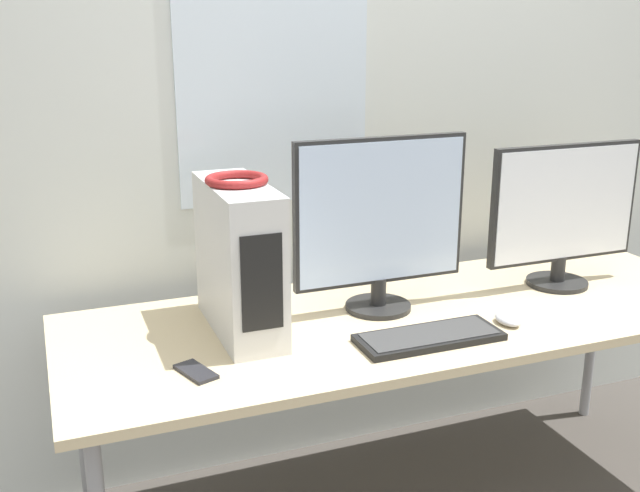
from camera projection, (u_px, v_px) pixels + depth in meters
wall_back at (350, 95)px, 2.63m from camera, size 8.00×0.07×2.70m
desk at (413, 325)px, 2.36m from camera, size 2.18×0.78×0.72m
pc_tower at (239, 259)px, 2.16m from camera, size 0.16×0.45×0.44m
headphones at (237, 180)px, 2.09m from camera, size 0.18×0.18×0.02m
monitor_main at (380, 221)px, 2.29m from camera, size 0.56×0.21×0.55m
monitor_right_near at (564, 212)px, 2.52m from camera, size 0.57×0.21×0.49m
keyboard at (429, 337)px, 2.14m from camera, size 0.42×0.16×0.02m
mouse at (508, 319)px, 2.25m from camera, size 0.06×0.10×0.03m
cell_phone at (196, 372)px, 1.94m from camera, size 0.10×0.14×0.01m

